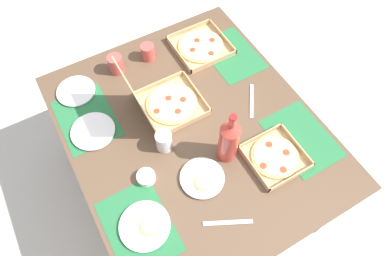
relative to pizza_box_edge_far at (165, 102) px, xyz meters
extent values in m
plane|color=beige|center=(-0.17, -0.06, -0.79)|extent=(6.00, 6.00, 0.00)
cylinder|color=#3F3328|center=(-0.79, -0.58, -0.44)|extent=(0.07, 0.07, 0.71)
cylinder|color=#3F3328|center=(0.45, -0.58, -0.44)|extent=(0.07, 0.07, 0.71)
cylinder|color=#3F3328|center=(0.45, 0.46, -0.44)|extent=(0.07, 0.07, 0.71)
cube|color=brown|center=(-0.17, -0.06, -0.06)|extent=(1.37, 1.16, 0.03)
cube|color=#236638|center=(-0.48, -0.49, -0.05)|extent=(0.36, 0.26, 0.00)
cube|color=#236638|center=(0.14, -0.49, -0.05)|extent=(0.36, 0.26, 0.00)
cube|color=#236638|center=(-0.48, 0.37, -0.05)|extent=(0.36, 0.26, 0.00)
cube|color=#236638|center=(0.14, 0.37, -0.05)|extent=(0.36, 0.26, 0.00)
cube|color=tan|center=(0.00, -0.04, -0.05)|extent=(0.29, 0.29, 0.01)
cube|color=tan|center=(-0.14, -0.04, -0.03)|extent=(0.01, 0.29, 0.03)
cube|color=tan|center=(0.14, -0.04, -0.03)|extent=(0.01, 0.29, 0.03)
cube|color=tan|center=(0.00, -0.18, -0.03)|extent=(0.29, 0.01, 0.03)
cube|color=tan|center=(0.00, 0.10, -0.03)|extent=(0.29, 0.01, 0.03)
cylinder|color=#E0B76B|center=(0.00, -0.04, -0.04)|extent=(0.26, 0.26, 0.01)
cylinder|color=#EFD67F|center=(0.00, -0.04, -0.03)|extent=(0.23, 0.23, 0.00)
cylinder|color=red|center=(0.03, -0.04, -0.03)|extent=(0.03, 0.03, 0.00)
cylinder|color=red|center=(-0.01, 0.05, -0.03)|extent=(0.03, 0.03, 0.00)
cylinder|color=red|center=(-0.06, -0.04, -0.03)|extent=(0.03, 0.03, 0.00)
cylinder|color=red|center=(-0.01, -0.10, -0.03)|extent=(0.03, 0.03, 0.00)
cube|color=tan|center=(0.00, 0.13, 0.13)|extent=(0.29, 0.06, 0.29)
cube|color=tan|center=(0.27, -0.37, -0.05)|extent=(0.29, 0.29, 0.01)
cube|color=tan|center=(0.13, -0.37, -0.03)|extent=(0.01, 0.29, 0.03)
cube|color=tan|center=(0.41, -0.37, -0.03)|extent=(0.01, 0.29, 0.03)
cube|color=tan|center=(0.27, -0.51, -0.03)|extent=(0.29, 0.01, 0.03)
cube|color=tan|center=(0.27, -0.22, -0.03)|extent=(0.29, 0.01, 0.03)
cylinder|color=#E0B76B|center=(0.27, -0.37, -0.04)|extent=(0.26, 0.26, 0.01)
cylinder|color=#EFD67F|center=(0.27, -0.37, -0.03)|extent=(0.23, 0.23, 0.00)
cylinder|color=red|center=(0.31, -0.36, -0.03)|extent=(0.03, 0.03, 0.00)
cylinder|color=red|center=(0.26, -0.31, -0.03)|extent=(0.03, 0.03, 0.00)
cylinder|color=red|center=(0.19, -0.38, -0.03)|extent=(0.03, 0.03, 0.00)
cylinder|color=red|center=(0.27, -0.44, -0.03)|extent=(0.03, 0.03, 0.00)
cube|color=tan|center=(-0.50, -0.31, -0.05)|extent=(0.25, 0.25, 0.01)
cube|color=tan|center=(-0.62, -0.31, -0.03)|extent=(0.01, 0.25, 0.03)
cube|color=tan|center=(-0.38, -0.31, -0.03)|extent=(0.01, 0.25, 0.03)
cube|color=tan|center=(-0.50, -0.44, -0.03)|extent=(0.25, 0.01, 0.03)
cube|color=tan|center=(-0.50, -0.19, -0.03)|extent=(0.25, 0.01, 0.03)
cylinder|color=#E0B76B|center=(-0.50, -0.31, -0.04)|extent=(0.22, 0.22, 0.01)
cylinder|color=#EFD67F|center=(-0.50, -0.31, -0.03)|extent=(0.20, 0.20, 0.00)
cylinder|color=red|center=(-0.44, -0.32, -0.03)|extent=(0.03, 0.03, 0.00)
cylinder|color=red|center=(-0.51, -0.24, -0.03)|extent=(0.03, 0.03, 0.00)
cylinder|color=red|center=(-0.57, -0.30, -0.03)|extent=(0.03, 0.03, 0.00)
cylinder|color=red|center=(-0.51, -0.37, -0.03)|extent=(0.03, 0.03, 0.00)
cylinder|color=white|center=(-0.42, 0.03, -0.04)|extent=(0.19, 0.19, 0.01)
cylinder|color=white|center=(-0.42, 0.03, -0.04)|extent=(0.20, 0.20, 0.01)
cylinder|color=#E0B76B|center=(-0.44, 0.04, -0.03)|extent=(0.08, 0.08, 0.01)
cylinder|color=#EFD67F|center=(-0.44, 0.04, -0.02)|extent=(0.07, 0.07, 0.00)
cylinder|color=white|center=(0.05, 0.37, -0.04)|extent=(0.20, 0.20, 0.01)
cylinder|color=white|center=(0.05, 0.37, -0.04)|extent=(0.21, 0.21, 0.01)
cylinder|color=white|center=(0.32, 0.36, -0.04)|extent=(0.19, 0.19, 0.01)
cylinder|color=white|center=(0.32, 0.36, -0.04)|extent=(0.20, 0.20, 0.01)
cylinder|color=white|center=(-0.49, 0.35, -0.04)|extent=(0.21, 0.21, 0.01)
cylinder|color=white|center=(-0.49, 0.35, -0.04)|extent=(0.21, 0.21, 0.01)
cylinder|color=#E0B76B|center=(-0.51, 0.33, -0.03)|extent=(0.09, 0.09, 0.01)
cylinder|color=#EFD67F|center=(-0.51, 0.33, -0.02)|extent=(0.07, 0.07, 0.00)
cylinder|color=#B2382D|center=(-0.37, -0.13, 0.06)|extent=(0.09, 0.09, 0.22)
cone|color=#B2382D|center=(-0.37, -0.13, 0.19)|extent=(0.09, 0.09, 0.04)
cylinder|color=#B2382D|center=(-0.37, -0.13, 0.23)|extent=(0.03, 0.03, 0.06)
cylinder|color=red|center=(-0.37, -0.13, 0.27)|extent=(0.03, 0.03, 0.01)
cylinder|color=#BF4742|center=(0.35, 0.11, 0.00)|extent=(0.08, 0.08, 0.10)
cylinder|color=silver|center=(-0.19, 0.10, 0.00)|extent=(0.08, 0.08, 0.11)
cylinder|color=#BF4742|center=(0.35, -0.08, -0.01)|extent=(0.08, 0.08, 0.09)
cylinder|color=white|center=(-0.30, 0.25, -0.03)|extent=(0.08, 0.08, 0.04)
cube|color=#B7B7BC|center=(-0.18, -0.41, -0.05)|extent=(0.18, 0.14, 0.00)
cube|color=#B7B7BC|center=(-0.65, 0.04, -0.05)|extent=(0.11, 0.20, 0.00)
camera|label=1|loc=(-0.91, 0.36, 1.38)|focal=31.97mm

